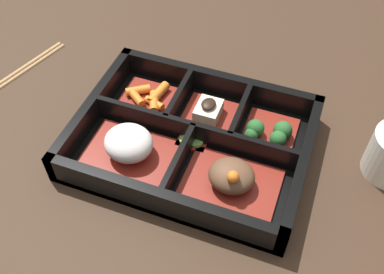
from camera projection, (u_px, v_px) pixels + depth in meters
ground_plane at (192, 148)px, 0.66m from camera, size 3.00×3.00×0.00m
bento_base at (192, 146)px, 0.66m from camera, size 0.33×0.25×0.01m
bento_rim at (193, 136)px, 0.65m from camera, size 0.33×0.25×0.05m
bowl_stew at (231, 179)px, 0.59m from camera, size 0.13×0.09×0.05m
bowl_rice at (129, 146)px, 0.62m from camera, size 0.13×0.09×0.05m
bowl_greens at (271, 132)px, 0.65m from camera, size 0.08×0.08×0.03m
bowl_tofu at (208, 113)px, 0.68m from camera, size 0.08×0.08×0.03m
bowl_carrots at (148, 98)px, 0.71m from camera, size 0.09×0.08×0.02m
bowl_pickles at (193, 139)px, 0.65m from camera, size 0.04×0.04×0.01m
chopsticks at (11, 76)px, 0.76m from camera, size 0.08×0.22×0.01m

